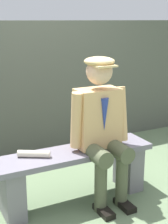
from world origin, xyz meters
The scene contains 5 objects.
ground_plane centered at (0.00, 0.00, 0.00)m, with size 30.00×30.00×0.00m, color #5F7553.
bench centered at (0.00, 0.00, 0.31)m, with size 1.46×0.36×0.49m.
seated_man centered at (-0.23, 0.06, 0.74)m, with size 0.56×0.56×1.33m.
rolled_magazine centered at (0.37, -0.03, 0.53)m, with size 0.06×0.06×0.28m, color beige.
stadium_wall centered at (0.00, -1.45, 0.81)m, with size 12.00×0.24×1.62m, color #4C4F45.
Camera 1 is at (1.20, 2.52, 1.63)m, focal length 53.44 mm.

